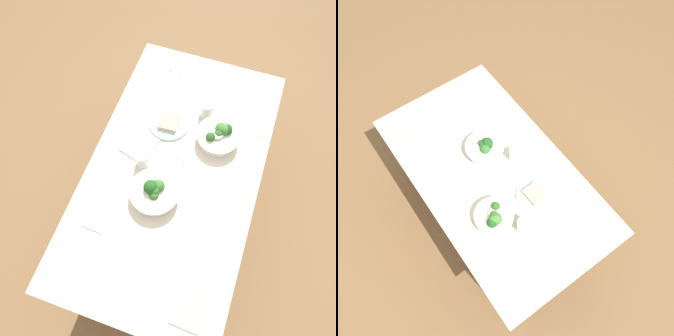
# 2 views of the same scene
# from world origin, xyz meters

# --- Properties ---
(ground_plane) EXTENTS (6.00, 6.00, 0.00)m
(ground_plane) POSITION_xyz_m (0.00, 0.00, 0.00)
(ground_plane) COLOR brown
(dining_table) EXTENTS (1.46, 0.81, 0.71)m
(dining_table) POSITION_xyz_m (0.00, 0.00, 0.60)
(dining_table) COLOR beige
(dining_table) RESTS_ON ground_plane
(broccoli_bowl_far) EXTENTS (0.23, 0.23, 0.11)m
(broccoli_bowl_far) POSITION_xyz_m (-0.15, 0.05, 0.75)
(broccoli_bowl_far) COLOR silver
(broccoli_bowl_far) RESTS_ON dining_table
(broccoli_bowl_near) EXTENTS (0.21, 0.21, 0.10)m
(broccoli_bowl_near) POSITION_xyz_m (0.23, -0.15, 0.76)
(broccoli_bowl_near) COLOR silver
(broccoli_bowl_near) RESTS_ON dining_table
(bread_side_plate) EXTENTS (0.21, 0.21, 0.03)m
(bread_side_plate) POSITION_xyz_m (0.24, 0.11, 0.72)
(bread_side_plate) COLOR #99C6D1
(bread_side_plate) RESTS_ON dining_table
(water_glass_center) EXTENTS (0.06, 0.06, 0.08)m
(water_glass_center) POSITION_xyz_m (-0.01, 0.16, 0.75)
(water_glass_center) COLOR silver
(water_glass_center) RESTS_ON dining_table
(water_glass_side) EXTENTS (0.07, 0.07, 0.09)m
(water_glass_side) POSITION_xyz_m (0.36, -0.06, 0.76)
(water_glass_side) COLOR silver
(water_glass_side) RESTS_ON dining_table
(fork_by_far_bowl) EXTENTS (0.02, 0.10, 0.00)m
(fork_by_far_bowl) POSITION_xyz_m (-0.39, 0.26, 0.72)
(fork_by_far_bowl) COLOR #B7B7BC
(fork_by_far_bowl) RESTS_ON dining_table
(fork_by_near_bowl) EXTENTS (0.06, 0.10, 0.00)m
(fork_by_near_bowl) POSITION_xyz_m (0.07, -0.00, 0.72)
(fork_by_near_bowl) COLOR #B7B7BC
(fork_by_near_bowl) RESTS_ON dining_table
(table_knife_left) EXTENTS (0.08, 0.21, 0.00)m
(table_knife_left) POSITION_xyz_m (0.55, 0.13, 0.71)
(table_knife_left) COLOR #B7B7BC
(table_knife_left) RESTS_ON dining_table
(table_knife_right) EXTENTS (0.20, 0.09, 0.00)m
(table_knife_right) POSITION_xyz_m (0.50, -0.01, 0.71)
(table_knife_right) COLOR #B7B7BC
(table_knife_right) RESTS_ON dining_table
(napkin_folded_upper) EXTENTS (0.20, 0.18, 0.01)m
(napkin_folded_upper) POSITION_xyz_m (0.08, 0.21, 0.72)
(napkin_folded_upper) COLOR #B1A997
(napkin_folded_upper) RESTS_ON dining_table
(napkin_folded_lower) EXTENTS (0.19, 0.17, 0.01)m
(napkin_folded_lower) POSITION_xyz_m (-0.55, -0.27, 0.72)
(napkin_folded_lower) COLOR #B1A997
(napkin_folded_lower) RESTS_ON dining_table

